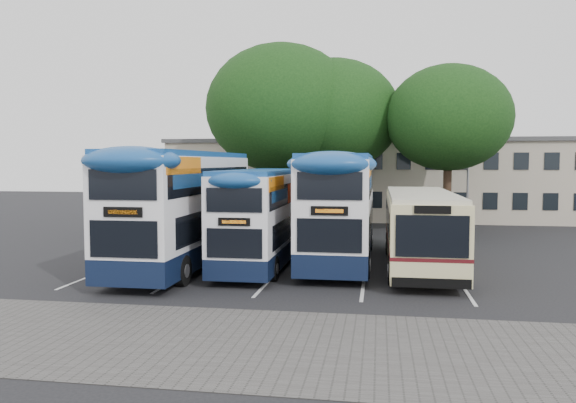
# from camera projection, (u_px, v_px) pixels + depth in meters

# --- Properties ---
(ground) EXTENTS (120.00, 120.00, 0.00)m
(ground) POSITION_uv_depth(u_px,v_px,m) (369.00, 299.00, 18.16)
(ground) COLOR black
(ground) RESTS_ON ground
(paving_strip) EXTENTS (40.00, 6.00, 0.01)m
(paving_strip) POSITION_uv_depth(u_px,v_px,m) (282.00, 345.00, 13.56)
(paving_strip) COLOR #595654
(paving_strip) RESTS_ON ground
(bay_lines) EXTENTS (14.12, 11.00, 0.01)m
(bay_lines) POSITION_uv_depth(u_px,v_px,m) (282.00, 267.00, 23.68)
(bay_lines) COLOR silver
(bay_lines) RESTS_ON ground
(depot_building) EXTENTS (32.40, 8.40, 6.20)m
(depot_building) POSITION_uv_depth(u_px,v_px,m) (376.00, 178.00, 44.52)
(depot_building) COLOR beige
(depot_building) RESTS_ON ground
(lamp_post) EXTENTS (0.25, 1.05, 9.06)m
(lamp_post) POSITION_uv_depth(u_px,v_px,m) (468.00, 152.00, 36.51)
(lamp_post) COLOR gray
(lamp_post) RESTS_ON ground
(tree_left) EXTENTS (9.75, 9.75, 12.04)m
(tree_left) POSITION_uv_depth(u_px,v_px,m) (281.00, 109.00, 36.28)
(tree_left) COLOR black
(tree_left) RESTS_ON ground
(tree_mid) EXTENTS (8.62, 8.62, 11.15)m
(tree_mid) POSITION_uv_depth(u_px,v_px,m) (334.00, 115.00, 36.65)
(tree_mid) COLOR black
(tree_mid) RESTS_ON ground
(tree_right) EXTENTS (7.52, 7.52, 10.30)m
(tree_right) POSITION_uv_depth(u_px,v_px,m) (449.00, 118.00, 33.75)
(tree_right) COLOR black
(tree_right) RESTS_ON ground
(bus_dd_left) EXTENTS (2.83, 11.65, 4.86)m
(bus_dd_left) POSITION_uv_depth(u_px,v_px,m) (185.00, 203.00, 23.86)
(bus_dd_left) COLOR #0D1832
(bus_dd_left) RESTS_ON ground
(bus_dd_mid) EXTENTS (2.39, 9.85, 4.10)m
(bus_dd_mid) POSITION_uv_depth(u_px,v_px,m) (264.00, 212.00, 24.12)
(bus_dd_mid) COLOR #0D1832
(bus_dd_mid) RESTS_ON ground
(bus_dd_right) EXTENTS (2.75, 11.35, 4.73)m
(bus_dd_right) POSITION_uv_depth(u_px,v_px,m) (341.00, 203.00, 24.98)
(bus_dd_right) COLOR #0D1832
(bus_dd_right) RESTS_ON ground
(bus_single) EXTENTS (2.72, 10.67, 3.18)m
(bus_single) POSITION_uv_depth(u_px,v_px,m) (420.00, 225.00, 23.53)
(bus_single) COLOR beige
(bus_single) RESTS_ON ground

